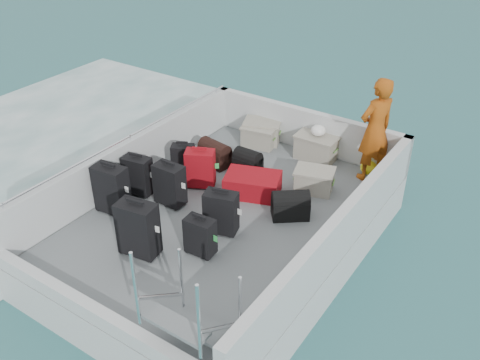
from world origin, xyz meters
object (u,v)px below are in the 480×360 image
(suitcase_3, at_px, (138,230))
(suitcase_4, at_px, (170,185))
(suitcase_7, at_px, (221,213))
(suitcase_0, at_px, (112,190))
(crate_0, at_px, (262,132))
(suitcase_1, at_px, (138,176))
(crate_1, at_px, (259,137))
(suitcase_8, at_px, (253,184))
(crate_2, at_px, (317,147))
(passenger, at_px, (375,130))
(suitcase_6, at_px, (200,237))
(suitcase_2, at_px, (183,160))
(crate_3, at_px, (314,181))
(suitcase_5, at_px, (200,169))

(suitcase_3, relative_size, suitcase_4, 1.17)
(suitcase_3, distance_m, suitcase_7, 1.12)
(suitcase_3, bearing_deg, suitcase_0, 144.13)
(suitcase_4, height_order, crate_0, suitcase_4)
(suitcase_1, relative_size, crate_1, 1.12)
(suitcase_8, relative_size, crate_2, 1.24)
(suitcase_0, height_order, passenger, passenger)
(suitcase_0, bearing_deg, suitcase_8, 41.01)
(suitcase_8, bearing_deg, suitcase_3, 147.95)
(suitcase_0, distance_m, suitcase_1, 0.55)
(suitcase_7, xyz_separation_m, suitcase_8, (-0.17, 1.03, -0.15))
(suitcase_1, height_order, crate_1, suitcase_1)
(suitcase_7, height_order, crate_2, suitcase_7)
(crate_1, bearing_deg, suitcase_8, -61.55)
(suitcase_6, distance_m, crate_1, 3.08)
(suitcase_1, bearing_deg, crate_1, 63.75)
(suitcase_6, bearing_deg, suitcase_8, 94.04)
(suitcase_3, distance_m, crate_0, 3.52)
(suitcase_2, bearing_deg, suitcase_3, -95.47)
(suitcase_6, relative_size, crate_3, 0.97)
(suitcase_0, xyz_separation_m, suitcase_1, (-0.02, 0.55, -0.06))
(suitcase_4, distance_m, suitcase_5, 0.64)
(suitcase_7, xyz_separation_m, passenger, (1.10, 2.47, 0.52))
(suitcase_8, xyz_separation_m, crate_1, (-0.74, 1.37, 0.01))
(suitcase_5, xyz_separation_m, suitcase_7, (0.94, -0.77, 0.01))
(suitcase_1, relative_size, suitcase_6, 1.16)
(suitcase_5, bearing_deg, crate_3, 2.55)
(crate_3, height_order, passenger, passenger)
(suitcase_6, bearing_deg, crate_3, 72.78)
(suitcase_1, relative_size, suitcase_3, 0.82)
(suitcase_4, relative_size, passenger, 0.39)
(suitcase_1, height_order, suitcase_6, suitcase_1)
(suitcase_0, distance_m, crate_3, 2.97)
(suitcase_0, distance_m, suitcase_4, 0.81)
(suitcase_0, distance_m, suitcase_2, 1.38)
(suitcase_5, height_order, suitcase_8, suitcase_5)
(suitcase_5, bearing_deg, suitcase_1, -159.51)
(suitcase_4, bearing_deg, crate_3, 42.83)
(suitcase_6, height_order, crate_1, suitcase_6)
(suitcase_0, xyz_separation_m, suitcase_6, (1.60, -0.06, -0.10))
(suitcase_8, height_order, crate_3, crate_3)
(suitcase_7, bearing_deg, suitcase_6, -100.43)
(suitcase_2, distance_m, suitcase_4, 0.85)
(crate_0, bearing_deg, passenger, -2.36)
(crate_0, bearing_deg, crate_2, 0.00)
(suitcase_2, relative_size, suitcase_3, 0.68)
(suitcase_1, xyz_separation_m, passenger, (2.67, 2.39, 0.52))
(crate_3, bearing_deg, crate_1, 151.89)
(crate_2, bearing_deg, crate_0, 180.00)
(suitcase_0, height_order, suitcase_5, suitcase_0)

